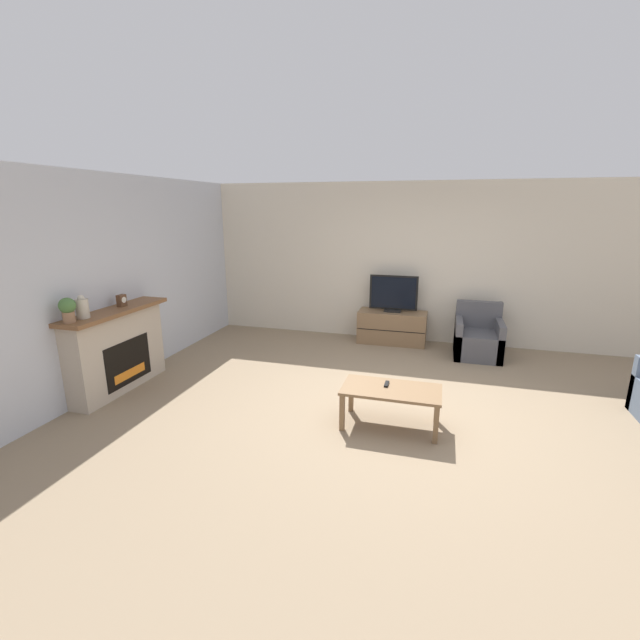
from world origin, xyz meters
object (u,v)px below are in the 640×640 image
at_px(mantel_clock, 122,301).
at_px(potted_plant, 68,309).
at_px(coffee_table, 391,393).
at_px(fireplace, 117,349).
at_px(mantel_vase_left, 82,308).
at_px(tv, 393,295).
at_px(armchair, 478,339).
at_px(remote, 387,384).
at_px(tv_stand, 392,327).

xyz_separation_m(mantel_clock, potted_plant, (-0.00, -0.81, 0.08)).
distance_m(potted_plant, coffee_table, 3.60).
xyz_separation_m(fireplace, potted_plant, (0.02, -0.66, 0.68)).
height_order(mantel_clock, potted_plant, potted_plant).
bearing_deg(mantel_vase_left, coffee_table, 7.36).
height_order(mantel_clock, tv, mantel_clock).
height_order(mantel_vase_left, armchair, mantel_vase_left).
relative_size(fireplace, armchair, 1.88).
relative_size(potted_plant, tv, 0.34).
relative_size(potted_plant, remote, 1.83).
height_order(fireplace, tv, tv).
bearing_deg(remote, mantel_vase_left, -171.31).
relative_size(mantel_vase_left, coffee_table, 0.26).
height_order(fireplace, remote, fireplace).
bearing_deg(tv_stand, mantel_clock, -138.32).
height_order(potted_plant, coffee_table, potted_plant).
bearing_deg(tv, remote, -84.57).
bearing_deg(tv, tv_stand, 90.00).
relative_size(mantel_vase_left, remote, 1.79).
bearing_deg(mantel_clock, tv_stand, 41.68).
bearing_deg(tv_stand, armchair, -12.33).
xyz_separation_m(mantel_clock, tv_stand, (3.11, 2.77, -0.86)).
bearing_deg(mantel_clock, armchair, 28.80).
relative_size(fireplace, mantel_vase_left, 5.75).
distance_m(mantel_vase_left, potted_plant, 0.20).
height_order(mantel_vase_left, tv_stand, mantel_vase_left).
distance_m(tv_stand, coffee_table, 2.96).
height_order(potted_plant, tv, potted_plant).
bearing_deg(potted_plant, remote, 11.95).
relative_size(mantel_clock, armchair, 0.18).
relative_size(mantel_vase_left, tv, 0.33).
height_order(coffee_table, remote, remote).
xyz_separation_m(potted_plant, armchair, (4.49, 3.28, -0.94)).
bearing_deg(mantel_vase_left, fireplace, 92.05).
relative_size(mantel_clock, potted_plant, 0.54).
distance_m(tv_stand, armchair, 1.41).
bearing_deg(armchair, mantel_vase_left, -145.48).
bearing_deg(potted_plant, armchair, 36.16).
distance_m(fireplace, tv, 4.29).
distance_m(mantel_vase_left, armchair, 5.52).
height_order(fireplace, mantel_vase_left, mantel_vase_left).
bearing_deg(remote, mantel_clock, 178.26).
distance_m(potted_plant, armchair, 5.64).
distance_m(mantel_clock, armchair, 5.19).
height_order(tv, remote, tv).
xyz_separation_m(tv_stand, remote, (0.27, -2.86, 0.17)).
bearing_deg(fireplace, tv_stand, 43.07).
bearing_deg(armchair, potted_plant, -143.84).
bearing_deg(potted_plant, coffee_table, 10.51).
xyz_separation_m(potted_plant, remote, (3.38, 0.72, -0.77)).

